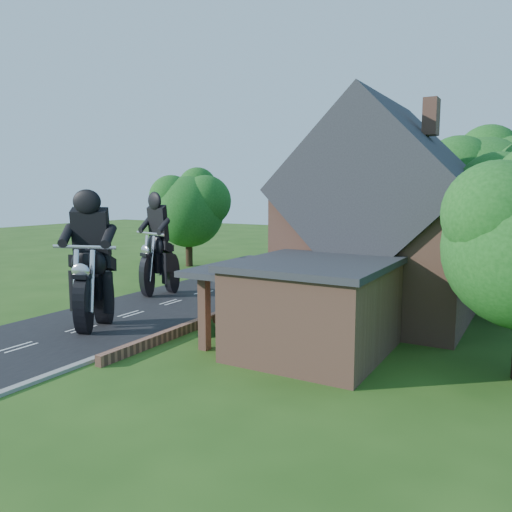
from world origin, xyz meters
The scene contains 17 objects.
ground centered at (0.00, 0.00, 0.00)m, with size 120.00×120.00×0.00m, color #254A15.
road centered at (0.00, 0.00, 0.01)m, with size 7.00×80.00×0.02m, color black.
kerb centered at (3.65, 0.00, 0.06)m, with size 0.30×80.00×0.12m, color gray.
garden_wall centered at (4.30, 5.00, 0.20)m, with size 0.30×22.00×0.40m, color #95614B.
house centered at (10.49, 6.00, 4.34)m, with size 9.54×8.64×10.24m.
annex centered at (9.87, -0.80, 1.77)m, with size 7.05×5.94×3.44m.
tree_behind_house centered at (14.18, 16.14, 6.23)m, with size 7.81×7.20×10.08m.
tree_behind_left centered at (8.16, 17.13, 5.73)m, with size 6.94×6.40×9.16m.
tree_far_road centered at (-6.86, 14.11, 4.84)m, with size 6.08×5.60×7.84m.
shrub_a centered at (5.30, -1.00, 0.55)m, with size 0.90×0.90×1.10m, color #12391A.
shrub_b centered at (5.30, 1.50, 0.55)m, with size 0.90×0.90×1.10m, color #12391A.
shrub_c centered at (5.30, 4.00, 0.55)m, with size 0.90×0.90×1.10m, color #12391A.
shrub_d centered at (5.30, 9.00, 0.55)m, with size 0.90×0.90×1.10m, color #12391A.
shrub_e centered at (5.30, 11.50, 0.55)m, with size 0.90×0.90×1.10m, color #12391A.
shrub_f centered at (5.30, 14.00, 0.55)m, with size 0.90×0.90×1.10m, color #12391A.
motorcycle_lead centered at (0.54, -2.74, 0.90)m, with size 0.49×1.94×1.80m, color black, non-canonical shape.
motorcycle_follow centered at (-1.80, 4.20, 0.89)m, with size 0.48×1.90×1.77m, color black, non-canonical shape.
Camera 1 is at (17.13, -17.42, 5.95)m, focal length 35.00 mm.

